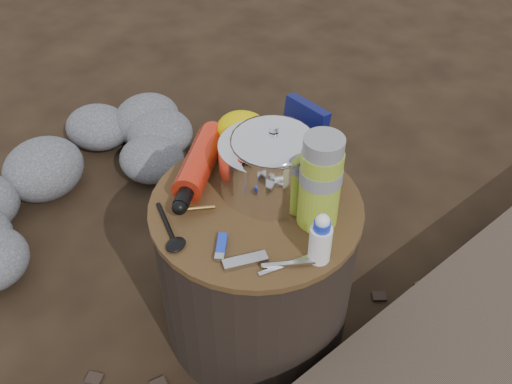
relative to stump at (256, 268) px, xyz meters
The scene contains 15 objects.
ground 0.22m from the stump, ahead, with size 60.00×60.00×0.00m, color black.
stump is the anchor object (origin of this frame).
rock_ring 0.79m from the stump, behind, with size 0.42×0.93×0.18m, color #55555A, non-canonical shape.
foil_windscreen 0.29m from the stump, 105.74° to the left, with size 0.20×0.20×0.12m, color white.
camping_pot 0.32m from the stump, 76.68° to the left, with size 0.18×0.18×0.18m, color silver.
fuel_bottle 0.31m from the stump, behind, with size 0.07×0.29×0.07m, color red, non-canonical shape.
thermos 0.36m from the stump, 12.87° to the left, with size 0.09×0.09×0.22m, color #9EBA2D.
travel_mug 0.33m from the stump, 63.58° to the left, with size 0.07×0.07×0.11m, color black.
stuff_sack 0.34m from the stump, 131.09° to the left, with size 0.15×0.12×0.10m, color #E6C800.
food_pouch 0.36m from the stump, 89.34° to the left, with size 0.12×0.03×0.15m, color #0B0F49.
lighter 0.27m from the stump, 86.12° to the right, with size 0.02×0.07×0.01m, color #1B37CB.
multitool 0.29m from the stump, 64.03° to the right, with size 0.03×0.09×0.01m, color #B9B8BE.
pot_grabber 0.30m from the stump, 37.64° to the right, with size 0.03×0.13×0.01m, color #B9B8BE, non-canonical shape.
spork 0.31m from the stump, 128.65° to the right, with size 0.03×0.15×0.01m, color black, non-canonical shape.
squeeze_bottle 0.34m from the stump, 18.07° to the right, with size 0.05×0.05×0.11m, color white.
Camera 1 is at (0.51, -0.77, 1.32)m, focal length 39.86 mm.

